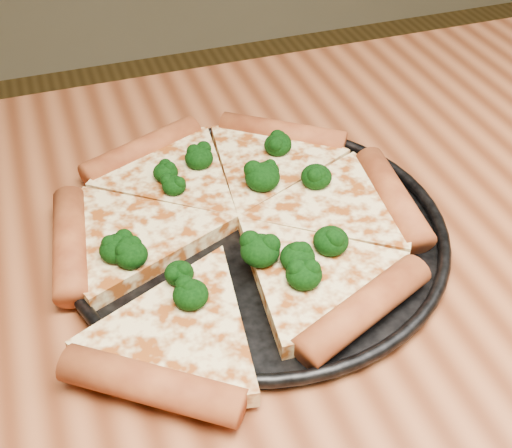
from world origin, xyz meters
name	(u,v)px	position (x,y,z in m)	size (l,w,h in m)	color
dining_table	(406,373)	(0.00, 0.00, 0.66)	(1.20, 0.90, 0.75)	#9B532F
pizza_pan	(256,231)	(-0.10, 0.12, 0.76)	(0.34, 0.34, 0.02)	black
pizza	(236,224)	(-0.12, 0.12, 0.77)	(0.34, 0.37, 0.03)	#FFE19C
broccoli_florets	(237,215)	(-0.12, 0.12, 0.78)	(0.22, 0.21, 0.02)	black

